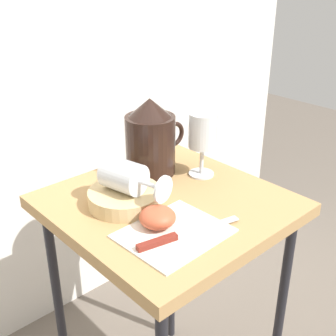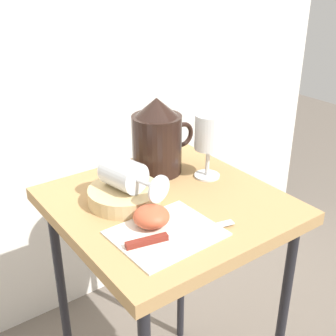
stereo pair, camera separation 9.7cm
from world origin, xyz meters
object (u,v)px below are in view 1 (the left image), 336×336
wine_glass_upright (203,134)px  knife (175,237)px  pitcher (151,143)px  basket_tray (125,197)px  wine_glass_tipped_near (125,176)px  apple_half_left (158,217)px  table (168,229)px

wine_glass_upright → knife: 0.32m
pitcher → knife: size_ratio=0.85×
basket_tray → knife: size_ratio=0.71×
wine_glass_tipped_near → apple_half_left: size_ratio=2.20×
wine_glass_upright → wine_glass_tipped_near: 0.24m
pitcher → wine_glass_upright: pitcher is taller
wine_glass_tipped_near → apple_half_left: wine_glass_tipped_near is taller
pitcher → apple_half_left: (-0.16, -0.21, -0.05)m
table → apple_half_left: bearing=-142.8°
apple_half_left → pitcher: bearing=52.5°
apple_half_left → knife: 0.06m
wine_glass_tipped_near → table: bearing=-28.5°
wine_glass_upright → knife: wine_glass_upright is taller
table → pitcher: (0.07, 0.14, 0.16)m
basket_tray → wine_glass_tipped_near: bearing=-71.4°
pitcher → knife: bearing=-122.0°
pitcher → wine_glass_tipped_near: pitcher is taller
wine_glass_upright → knife: (-0.25, -0.17, -0.10)m
wine_glass_tipped_near → knife: size_ratio=0.72×
table → pitcher: 0.22m
knife → pitcher: bearing=58.0°
table → wine_glass_upright: size_ratio=4.36×
wine_glass_tipped_near → knife: (-0.02, -0.17, -0.06)m
wine_glass_upright → wine_glass_tipped_near: size_ratio=0.99×
pitcher → wine_glass_upright: (0.08, -0.10, 0.03)m
table → wine_glass_tipped_near: bearing=151.5°
wine_glass_tipped_near → apple_half_left: (-0.01, -0.12, -0.05)m
wine_glass_upright → table: bearing=-165.6°
basket_tray → wine_glass_upright: bearing=-2.7°
basket_tray → wine_glass_upright: 0.25m
table → knife: (-0.10, -0.13, 0.09)m
table → apple_half_left: apple_half_left is taller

